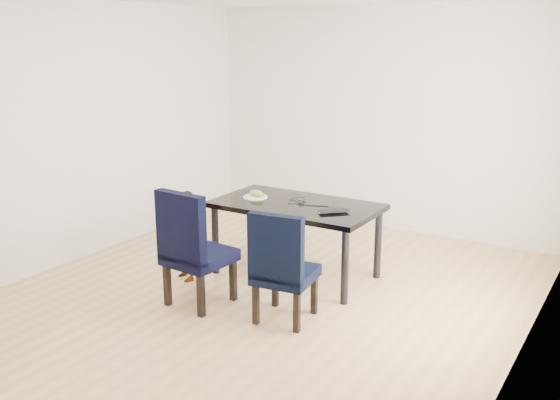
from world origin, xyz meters
The scene contains 13 objects.
floor centered at (0.00, 0.00, -0.01)m, with size 4.50×5.00×0.01m, color tan.
wall_back centered at (0.00, 2.50, 1.35)m, with size 4.50×0.01×2.70m, color white.
wall_front centered at (0.00, -2.50, 1.35)m, with size 4.50×0.01×2.70m, color white.
wall_left centered at (-2.25, 0.00, 1.35)m, with size 0.01×5.00×2.70m, color silver.
wall_right centered at (2.25, 0.00, 1.35)m, with size 0.01×5.00×2.70m, color silver.
dining_table centered at (0.00, 0.50, 0.38)m, with size 1.60×0.90×0.75m, color black.
chair_left centered at (-0.39, -0.52, 0.53)m, with size 0.51×0.53×1.07m, color black.
chair_right centered at (0.43, -0.40, 0.49)m, with size 0.47×0.49×0.97m, color black.
child centered at (-0.87, -0.15, 0.45)m, with size 0.33×0.21×0.89m, color orange.
plate centered at (-0.46, 0.47, 0.76)m, with size 0.25×0.25×0.01m, color silver.
sandwich centered at (-0.45, 0.47, 0.80)m, with size 0.16×0.08×0.07m, color olive.
laptop centered at (0.44, 0.42, 0.76)m, with size 0.29×0.18×0.02m, color black.
cable_tangle centered at (0.01, 0.48, 0.75)m, with size 0.15×0.15×0.01m, color black.
Camera 1 is at (2.95, -4.59, 2.34)m, focal length 40.00 mm.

